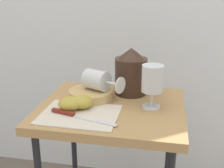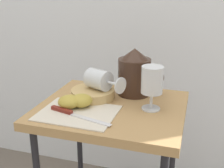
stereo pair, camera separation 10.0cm
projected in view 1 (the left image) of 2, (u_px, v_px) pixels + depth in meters
The scene contains 10 objects.
curtain_drape at pixel (133, 6), 1.42m from camera, with size 2.40×0.03×1.93m, color white.
table at pixel (112, 124), 1.05m from camera, with size 0.51×0.44×0.66m.
linen_napkin at pixel (80, 114), 0.95m from camera, with size 0.25×0.20×0.00m, color beige.
basket_tray at pixel (91, 94), 1.07m from camera, with size 0.16×0.16×0.04m, color tan.
pitcher at pixel (131, 75), 1.11m from camera, with size 0.18×0.12×0.18m.
wine_glass_upright at pixel (152, 81), 0.97m from camera, with size 0.07×0.07×0.15m.
wine_glass_tipped_near at pixel (97, 80), 1.06m from camera, with size 0.16×0.12×0.07m.
apple_half_left at pixel (70, 103), 0.97m from camera, with size 0.08×0.08×0.04m, color #B29938.
apple_half_right at pixel (82, 102), 0.99m from camera, with size 0.08×0.08×0.04m, color #B29938.
knife at pixel (73, 115), 0.93m from camera, with size 0.23×0.08×0.01m.
Camera 1 is at (0.18, -0.92, 1.07)m, focal length 46.22 mm.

